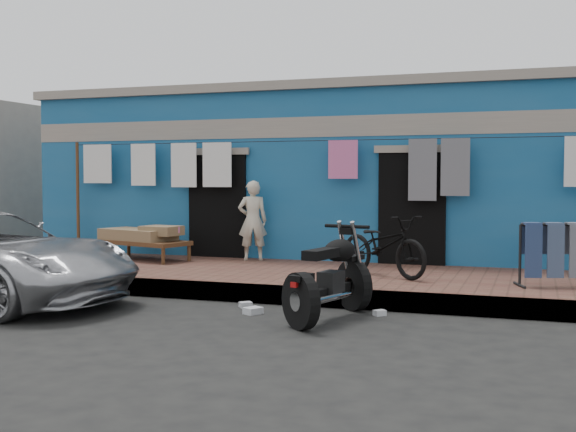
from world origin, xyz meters
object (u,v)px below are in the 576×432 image
at_px(motorcycle, 329,273).
at_px(seated_person, 253,220).
at_px(charpoy, 145,243).
at_px(bicycle, 384,239).

bearing_deg(motorcycle, seated_person, 136.10).
xyz_separation_m(seated_person, motorcycle, (2.34, -3.43, -0.39)).
height_order(motorcycle, charpoy, motorcycle).
relative_size(seated_person, charpoy, 0.74).
bearing_deg(bicycle, seated_person, 98.65).
bearing_deg(bicycle, charpoy, 115.79).
distance_m(seated_person, charpoy, 1.92).
height_order(seated_person, bicycle, seated_person).
bearing_deg(motorcycle, bicycle, 96.20).
relative_size(seated_person, motorcycle, 0.77).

